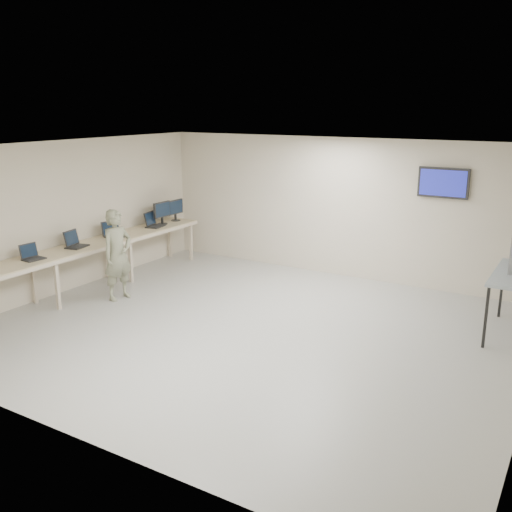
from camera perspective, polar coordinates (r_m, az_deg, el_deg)
The scene contains 9 objects.
room at distance 8.61m, azimuth -0.30°, elevation 1.44°, with size 8.01×7.01×2.81m.
workbench at distance 10.98m, azimuth -16.84°, elevation 0.62°, with size 0.76×6.00×0.90m.
laptop_1 at distance 10.27m, azimuth -21.53°, elevation 0.06°, with size 0.30×0.36×0.26m.
laptop_2 at distance 10.90m, azimuth -17.68°, elevation 1.27°, with size 0.38×0.43×0.30m.
laptop_3 at distance 11.53m, azimuth -14.05°, elevation 2.26°, with size 0.42×0.46×0.31m.
laptop_4 at distance 12.32m, azimuth -10.25°, elevation 3.27°, with size 0.39×0.44×0.31m.
monitor_near at distance 12.49m, azimuth -9.39°, elevation 4.48°, with size 0.22×0.49×0.49m.
monitor_far at distance 12.84m, azimuth -8.07°, elevation 4.75°, with size 0.21×0.47×0.47m.
soldier at distance 10.46m, azimuth -13.66°, elevation 0.12°, with size 0.60×0.39×1.64m, color gray.
Camera 1 is at (4.37, -7.10, 3.42)m, focal length 40.00 mm.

